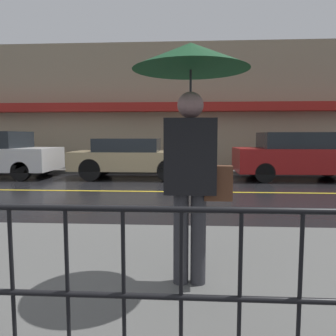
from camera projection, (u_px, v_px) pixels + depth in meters
ground_plane at (124, 191)px, 8.56m from camera, size 80.00×80.00×0.00m
sidewalk_near at (24, 273)px, 3.31m from camera, size 28.00×3.18×0.14m
sidewalk_far at (146, 170)px, 13.02m from camera, size 28.00×1.61×0.14m
lane_marking at (124, 191)px, 8.56m from camera, size 25.20×0.12×0.01m
building_storefront at (149, 107)px, 13.69m from camera, size 28.00×0.85×5.26m
pedestrian at (191, 100)px, 2.77m from camera, size 0.99×0.99×2.08m
car_tan at (132, 157)px, 11.10m from camera, size 4.04×1.72×1.35m
car_red at (297, 156)px, 10.76m from camera, size 4.11×1.83×1.56m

